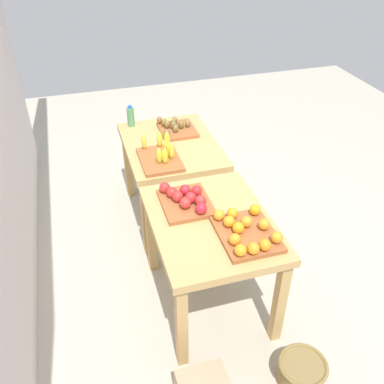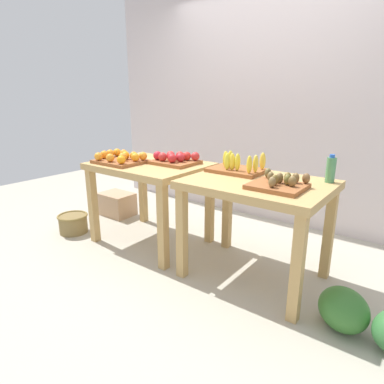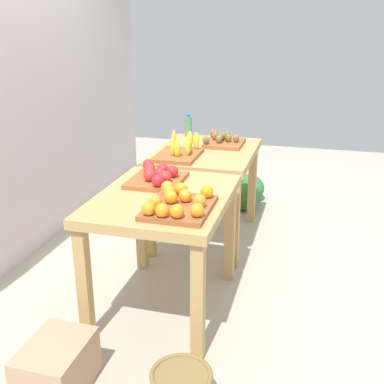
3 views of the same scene
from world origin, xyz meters
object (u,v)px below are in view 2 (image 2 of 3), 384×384
Objects in this scene: display_table_left at (150,175)px; apple_bin at (175,159)px; orange_bin at (120,158)px; kiwi_bin at (279,183)px; wicker_basket at (73,223)px; watermelon_pile at (373,320)px; display_table_right at (257,196)px; water_bottle at (331,170)px; banana_crate at (238,167)px; cardboard_produce_box at (117,204)px.

apple_bin is (0.21, 0.12, 0.16)m from display_table_left.
kiwi_bin is (1.55, 0.06, -0.01)m from orange_bin.
orange_bin is at bearing 17.59° from wicker_basket.
orange_bin reaches higher than display_table_left.
apple_bin reaches higher than watermelon_pile.
water_bottle reaches higher than display_table_right.
orange_bin reaches higher than display_table_right.
display_table_right is (1.12, 0.00, 0.00)m from display_table_left.
water_bottle is at bearing 10.30° from banana_crate.
banana_crate reaches higher than kiwi_bin.
wicker_basket is 0.65m from cardboard_produce_box.
banana_crate is at bearing 151.95° from kiwi_bin.
banana_crate is 1.40× the size of wicker_basket.
cardboard_produce_box is (-1.09, 0.18, -0.70)m from apple_bin.
display_table_right is 1.07m from watermelon_pile.
cardboard_produce_box is at bearing 169.68° from kiwi_bin.
display_table_left is at bearing 180.00° from display_table_right.
display_table_right is at bearing -29.53° from banana_crate.
watermelon_pile is 2.37× the size of wicker_basket.
display_table_left is at bearing -18.86° from cardboard_produce_box.
cardboard_produce_box is (-2.21, 0.40, -0.69)m from kiwi_bin.
wicker_basket is (-1.04, -0.47, -0.74)m from apple_bin.
display_table_left is 1.40× the size of watermelon_pile.
orange_bin is at bearing -166.32° from water_bottle.
orange_bin is 1.13m from banana_crate.
banana_crate reaches higher than wicker_basket.
wicker_basket is at bearing -177.71° from watermelon_pile.
watermelon_pile and cardboard_produce_box have the same top height.
cardboard_produce_box is (-0.06, 0.65, 0.03)m from wicker_basket.
orange_bin is 1.17× the size of cardboard_produce_box.
wicker_basket is (-0.82, -0.35, -0.57)m from display_table_left.
display_table_left is 2.36× the size of banana_crate.
display_table_left is 2.87× the size of kiwi_bin.
watermelon_pile is at bearing -11.09° from kiwi_bin.
orange_bin is 1.06× the size of banana_crate.
watermelon_pile reaches higher than wicker_basket.
banana_crate is at bearing 15.79° from orange_bin.
orange_bin reaches higher than cardboard_produce_box.
display_table_left and display_table_right have the same top height.
cardboard_produce_box is at bearing 169.50° from watermelon_pile.
water_bottle is 2.55m from cardboard_produce_box.
display_table_left is at bearing 173.31° from watermelon_pile.
apple_bin is (-0.91, 0.12, 0.16)m from display_table_right.
display_table_left is 0.29m from apple_bin.
orange_bin is 0.52m from apple_bin.
display_table_left is at bearing 35.50° from orange_bin.
banana_crate is 0.59× the size of watermelon_pile.
orange_bin is 0.63× the size of watermelon_pile.
display_table_left is 1.34m from kiwi_bin.
display_table_right is at bearing -147.92° from water_bottle.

